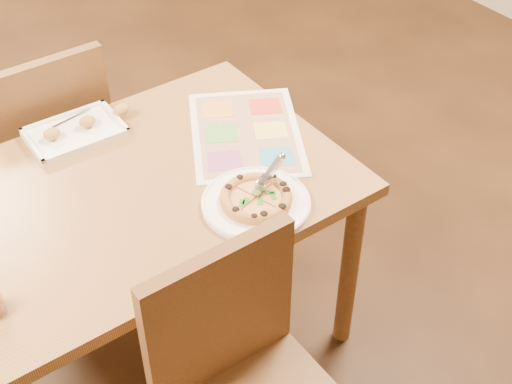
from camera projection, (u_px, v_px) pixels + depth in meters
dining_table at (125, 214)px, 2.10m from camera, size 1.30×0.85×0.72m
chair_near at (242, 367)px, 1.78m from camera, size 0.42×0.42×0.47m
chair_far at (47, 134)px, 2.51m from camera, size 0.42×0.42×0.47m
plate at (256, 203)px, 1.99m from camera, size 0.40×0.40×0.02m
pizza at (256, 198)px, 1.98m from camera, size 0.20×0.20×0.03m
pizza_cutter at (269, 175)px, 1.98m from camera, size 0.13×0.05×0.08m
appetizer_tray at (78, 131)px, 2.24m from camera, size 0.34×0.21×0.06m
menu at (246, 133)px, 2.25m from camera, size 0.53×0.58×0.00m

